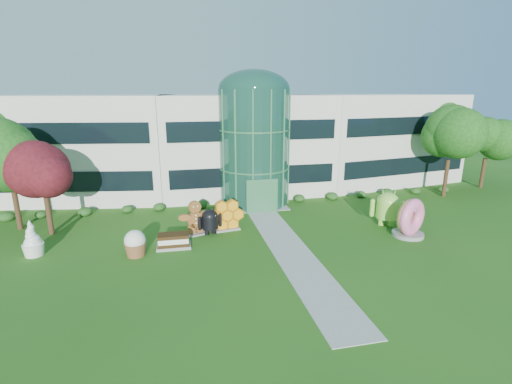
{
  "coord_description": "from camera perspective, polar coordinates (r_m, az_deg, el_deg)",
  "views": [
    {
      "loc": [
        -6.7,
        -19.3,
        9.69
      ],
      "look_at": [
        -1.15,
        6.0,
        2.6
      ],
      "focal_mm": 26.0,
      "sensor_mm": 36.0,
      "label": 1
    }
  ],
  "objects": [
    {
      "name": "ground",
      "position": [
        22.61,
        6.21,
        -10.16
      ],
      "size": [
        140.0,
        140.0,
        0.0
      ],
      "primitive_type": "plane",
      "color": "#215114",
      "rests_on": "ground"
    },
    {
      "name": "building",
      "position": [
        38.23,
        -2.19,
        7.72
      ],
      "size": [
        46.0,
        15.0,
        9.3
      ],
      "primitive_type": null,
      "color": "beige",
      "rests_on": "ground"
    },
    {
      "name": "atrium",
      "position": [
        32.36,
        -0.29,
        6.8
      ],
      "size": [
        6.0,
        6.0,
        9.8
      ],
      "primitive_type": "cylinder",
      "color": "#194738",
      "rests_on": "ground"
    },
    {
      "name": "walkway",
      "position": [
        24.33,
        4.71,
        -8.16
      ],
      "size": [
        2.4,
        20.0,
        0.04
      ],
      "primitive_type": "cube",
      "color": "#9E9E93",
      "rests_on": "ground"
    },
    {
      "name": "tree_red",
      "position": [
        28.99,
        -29.65,
        -0.08
      ],
      "size": [
        4.0,
        4.0,
        6.0
      ],
      "primitive_type": null,
      "color": "#3F0C14",
      "rests_on": "ground"
    },
    {
      "name": "trees_backdrop",
      "position": [
        33.44,
        -0.65,
        5.86
      ],
      "size": [
        52.0,
        8.0,
        8.4
      ],
      "primitive_type": null,
      "color": "#114613",
      "rests_on": "ground"
    },
    {
      "name": "android_green",
      "position": [
        28.95,
        19.59,
        -2.09
      ],
      "size": [
        3.09,
        2.66,
        2.95
      ],
      "primitive_type": null,
      "rotation": [
        0.0,
        0.0,
        -0.43
      ],
      "color": "#8FDA45",
      "rests_on": "ground"
    },
    {
      "name": "android_black",
      "position": [
        25.97,
        -7.11,
        -4.26
      ],
      "size": [
        2.11,
        1.7,
        2.08
      ],
      "primitive_type": null,
      "rotation": [
        0.0,
        0.0,
        0.29
      ],
      "color": "black",
      "rests_on": "ground"
    },
    {
      "name": "donut",
      "position": [
        27.39,
        22.57,
        -3.6
      ],
      "size": [
        2.91,
        2.26,
        2.73
      ],
      "primitive_type": null,
      "rotation": [
        0.0,
        0.0,
        0.44
      ],
      "color": "#FC6093",
      "rests_on": "ground"
    },
    {
      "name": "gingerbread",
      "position": [
        26.0,
        -9.36,
        -3.9
      ],
      "size": [
        2.84,
        1.85,
        2.45
      ],
      "primitive_type": null,
      "rotation": [
        0.0,
        0.0,
        0.34
      ],
      "color": "brown",
      "rests_on": "ground"
    },
    {
      "name": "ice_cream_sandwich",
      "position": [
        24.31,
        -12.55,
        -7.35
      ],
      "size": [
        2.16,
        1.12,
        0.95
      ],
      "primitive_type": null,
      "rotation": [
        0.0,
        0.0,
        -0.02
      ],
      "color": "black",
      "rests_on": "ground"
    },
    {
      "name": "honeycomb",
      "position": [
        26.6,
        -4.49,
        -3.75
      ],
      "size": [
        2.71,
        1.3,
        2.05
      ],
      "primitive_type": null,
      "rotation": [
        0.0,
        0.0,
        0.15
      ],
      "color": "#FF9E19",
      "rests_on": "ground"
    },
    {
      "name": "froyo",
      "position": [
        26.22,
        -31.22,
        -6.09
      ],
      "size": [
        1.34,
        1.34,
        2.24
      ],
      "primitive_type": null,
      "rotation": [
        0.0,
        0.0,
        0.03
      ],
      "color": "white",
      "rests_on": "ground"
    },
    {
      "name": "cupcake",
      "position": [
        23.7,
        -18.1,
        -7.48
      ],
      "size": [
        1.67,
        1.67,
        1.63
      ],
      "primitive_type": null,
      "rotation": [
        0.0,
        0.0,
        -0.26
      ],
      "color": "white",
      "rests_on": "ground"
    }
  ]
}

